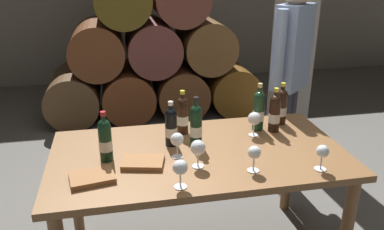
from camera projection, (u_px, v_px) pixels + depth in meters
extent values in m
cylinder|color=#523922|center=(74.00, 95.00, 4.66)|extent=(0.60, 0.90, 0.60)
cylinder|color=brown|center=(128.00, 91.00, 4.77)|extent=(0.60, 0.90, 0.60)
cylinder|color=brown|center=(179.00, 88.00, 4.88)|extent=(0.60, 0.90, 0.60)
cylinder|color=brown|center=(228.00, 85.00, 5.00)|extent=(0.60, 0.90, 0.60)
cylinder|color=brown|center=(97.00, 48.00, 4.51)|extent=(0.60, 0.90, 0.60)
cylinder|color=brown|center=(152.00, 45.00, 4.62)|extent=(0.60, 0.90, 0.60)
cylinder|color=brown|center=(204.00, 43.00, 4.74)|extent=(0.60, 0.90, 0.60)
cube|color=gray|center=(296.00, 14.00, 3.78)|extent=(0.32, 0.32, 2.60)
cube|color=brown|center=(199.00, 155.00, 2.30)|extent=(1.70, 0.90, 0.04)
cylinder|color=brown|center=(75.00, 189.00, 2.65)|extent=(0.07, 0.07, 0.72)
cylinder|color=brown|center=(288.00, 167.00, 2.93)|extent=(0.07, 0.07, 0.72)
cylinder|color=black|center=(274.00, 116.00, 2.52)|extent=(0.07, 0.07, 0.20)
sphere|color=black|center=(276.00, 100.00, 2.48)|extent=(0.07, 0.07, 0.07)
cylinder|color=black|center=(276.00, 96.00, 2.47)|extent=(0.03, 0.03, 0.06)
cylinder|color=gold|center=(277.00, 90.00, 2.46)|extent=(0.03, 0.03, 0.02)
cylinder|color=silver|center=(274.00, 118.00, 2.53)|extent=(0.07, 0.07, 0.06)
cylinder|color=black|center=(281.00, 110.00, 2.64)|extent=(0.07, 0.07, 0.20)
sphere|color=black|center=(282.00, 95.00, 2.60)|extent=(0.07, 0.07, 0.07)
cylinder|color=black|center=(283.00, 91.00, 2.59)|extent=(0.03, 0.03, 0.06)
cylinder|color=gold|center=(283.00, 85.00, 2.57)|extent=(0.03, 0.03, 0.02)
cylinder|color=silver|center=(281.00, 111.00, 2.64)|extent=(0.07, 0.07, 0.06)
cylinder|color=black|center=(196.00, 129.00, 2.32)|extent=(0.07, 0.07, 0.22)
sphere|color=black|center=(196.00, 111.00, 2.28)|extent=(0.07, 0.07, 0.07)
cylinder|color=black|center=(196.00, 107.00, 2.27)|extent=(0.03, 0.03, 0.07)
cylinder|color=black|center=(196.00, 99.00, 2.25)|extent=(0.03, 0.03, 0.02)
cylinder|color=silver|center=(196.00, 131.00, 2.33)|extent=(0.07, 0.07, 0.06)
cylinder|color=black|center=(183.00, 118.00, 2.50)|extent=(0.07, 0.07, 0.20)
sphere|color=black|center=(183.00, 103.00, 2.46)|extent=(0.07, 0.07, 0.07)
cylinder|color=black|center=(182.00, 99.00, 2.45)|extent=(0.03, 0.03, 0.06)
cylinder|color=gold|center=(182.00, 92.00, 2.43)|extent=(0.03, 0.03, 0.02)
cylinder|color=silver|center=(183.00, 120.00, 2.50)|extent=(0.07, 0.07, 0.06)
cylinder|color=black|center=(106.00, 143.00, 2.16)|extent=(0.07, 0.07, 0.20)
sphere|color=black|center=(104.00, 125.00, 2.12)|extent=(0.07, 0.07, 0.07)
cylinder|color=black|center=(104.00, 121.00, 2.11)|extent=(0.03, 0.03, 0.06)
cylinder|color=#B21E23|center=(103.00, 113.00, 2.09)|extent=(0.03, 0.03, 0.02)
cylinder|color=silver|center=(106.00, 145.00, 2.16)|extent=(0.07, 0.07, 0.06)
cylinder|color=#19381E|center=(258.00, 114.00, 2.54)|extent=(0.07, 0.07, 0.22)
sphere|color=#19381E|center=(260.00, 97.00, 2.50)|extent=(0.07, 0.07, 0.07)
cylinder|color=#19381E|center=(260.00, 92.00, 2.49)|extent=(0.03, 0.03, 0.07)
cylinder|color=tan|center=(260.00, 85.00, 2.47)|extent=(0.03, 0.03, 0.03)
cylinder|color=silver|center=(258.00, 115.00, 2.55)|extent=(0.07, 0.07, 0.07)
cylinder|color=black|center=(171.00, 130.00, 2.33)|extent=(0.07, 0.07, 0.19)
sphere|color=black|center=(171.00, 114.00, 2.30)|extent=(0.07, 0.07, 0.07)
cylinder|color=black|center=(171.00, 110.00, 2.29)|extent=(0.03, 0.03, 0.06)
cylinder|color=silver|center=(171.00, 103.00, 2.27)|extent=(0.03, 0.03, 0.02)
cylinder|color=silver|center=(171.00, 132.00, 2.34)|extent=(0.07, 0.07, 0.06)
cylinder|color=white|center=(177.00, 157.00, 2.22)|extent=(0.06, 0.06, 0.00)
cylinder|color=white|center=(177.00, 150.00, 2.21)|extent=(0.01, 0.01, 0.07)
sphere|color=white|center=(177.00, 139.00, 2.18)|extent=(0.07, 0.07, 0.07)
cylinder|color=white|center=(198.00, 166.00, 2.12)|extent=(0.06, 0.06, 0.00)
cylinder|color=white|center=(198.00, 160.00, 2.11)|extent=(0.01, 0.01, 0.07)
sphere|color=white|center=(198.00, 148.00, 2.08)|extent=(0.08, 0.08, 0.08)
cylinder|color=white|center=(320.00, 169.00, 2.09)|extent=(0.06, 0.06, 0.00)
cylinder|color=white|center=(321.00, 162.00, 2.08)|extent=(0.01, 0.01, 0.07)
sphere|color=white|center=(323.00, 151.00, 2.05)|extent=(0.07, 0.07, 0.07)
cylinder|color=white|center=(180.00, 187.00, 1.93)|extent=(0.06, 0.06, 0.00)
cylinder|color=white|center=(180.00, 180.00, 1.92)|extent=(0.01, 0.01, 0.07)
sphere|color=white|center=(180.00, 167.00, 1.89)|extent=(0.08, 0.08, 0.08)
cylinder|color=white|center=(253.00, 170.00, 2.08)|extent=(0.06, 0.06, 0.00)
cylinder|color=white|center=(254.00, 164.00, 2.07)|extent=(0.01, 0.01, 0.07)
sphere|color=white|center=(254.00, 152.00, 2.04)|extent=(0.07, 0.07, 0.07)
cylinder|color=white|center=(253.00, 135.00, 2.50)|extent=(0.06, 0.06, 0.00)
cylinder|color=white|center=(254.00, 129.00, 2.48)|extent=(0.01, 0.01, 0.07)
sphere|color=white|center=(254.00, 119.00, 2.45)|extent=(0.08, 0.08, 0.08)
cube|color=#936038|center=(143.00, 162.00, 2.14)|extent=(0.25, 0.20, 0.03)
cube|color=#936038|center=(92.00, 178.00, 1.99)|extent=(0.24, 0.20, 0.03)
cylinder|color=#383842|center=(287.00, 135.00, 3.30)|extent=(0.11, 0.11, 0.85)
cylinder|color=#383842|center=(281.00, 139.00, 3.22)|extent=(0.11, 0.11, 0.85)
cube|color=#8499BC|center=(293.00, 47.00, 2.98)|extent=(0.36, 0.34, 0.64)
cylinder|color=#8499BC|center=(304.00, 39.00, 3.12)|extent=(0.08, 0.08, 0.54)
cylinder|color=#8499BC|center=(280.00, 48.00, 2.81)|extent=(0.08, 0.08, 0.54)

